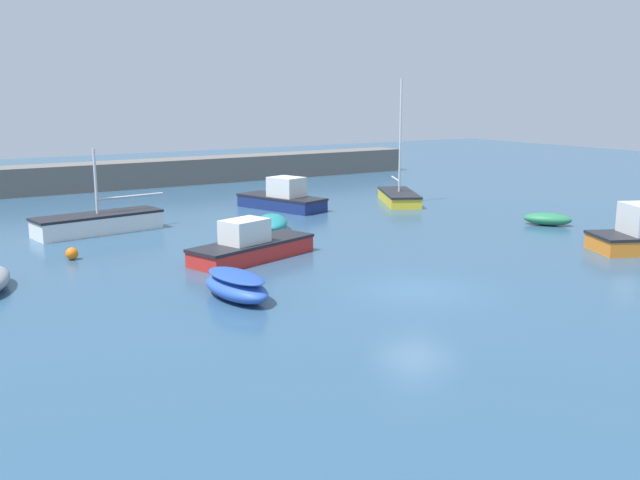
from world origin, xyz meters
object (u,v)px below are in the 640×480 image
at_px(sailboat_twin_hulled, 98,223).
at_px(motorboat_grey_hull, 283,198).
at_px(cabin_cruiser_white, 251,246).
at_px(rowboat_with_red_cover, 236,286).
at_px(sailboat_tall_mast, 399,196).
at_px(mooring_buoy_orange, 72,254).
at_px(open_tender_yellow, 272,223).
at_px(fishing_dinghy_green, 548,219).

height_order(sailboat_twin_hulled, motorboat_grey_hull, sailboat_twin_hulled).
bearing_deg(cabin_cruiser_white, motorboat_grey_hull, 37.17).
relative_size(rowboat_with_red_cover, sailboat_twin_hulled, 0.50).
relative_size(sailboat_twin_hulled, cabin_cruiser_white, 1.12).
xyz_separation_m(rowboat_with_red_cover, sailboat_tall_mast, (17.28, 13.41, -0.03)).
distance_m(cabin_cruiser_white, mooring_buoy_orange, 7.15).
xyz_separation_m(sailboat_twin_hulled, open_tender_yellow, (7.32, -3.81, -0.12)).
relative_size(motorboat_grey_hull, fishing_dinghy_green, 2.28).
height_order(motorboat_grey_hull, cabin_cruiser_white, motorboat_grey_hull).
relative_size(sailboat_twin_hulled, fishing_dinghy_green, 2.58).
bearing_deg(motorboat_grey_hull, sailboat_twin_hulled, 80.16).
height_order(rowboat_with_red_cover, mooring_buoy_orange, rowboat_with_red_cover).
xyz_separation_m(sailboat_tall_mast, cabin_cruiser_white, (-14.34, -8.60, 0.14)).
height_order(rowboat_with_red_cover, fishing_dinghy_green, rowboat_with_red_cover).
xyz_separation_m(rowboat_with_red_cover, fishing_dinghy_green, (19.03, 3.61, -0.14)).
bearing_deg(fishing_dinghy_green, mooring_buoy_orange, 40.53).
bearing_deg(cabin_cruiser_white, fishing_dinghy_green, -21.94).
bearing_deg(rowboat_with_red_cover, sailboat_twin_hulled, 177.49).
distance_m(motorboat_grey_hull, fishing_dinghy_green, 14.52).
bearing_deg(sailboat_twin_hulled, mooring_buoy_orange, 56.06).
xyz_separation_m(sailboat_twin_hulled, sailboat_tall_mast, (17.97, -0.23, -0.07)).
xyz_separation_m(sailboat_tall_mast, mooring_buoy_orange, (-20.41, -4.84, -0.17)).
bearing_deg(mooring_buoy_orange, sailboat_tall_mast, 13.33).
bearing_deg(fishing_dinghy_green, rowboat_with_red_cover, 63.90).
distance_m(rowboat_with_red_cover, fishing_dinghy_green, 19.37).
bearing_deg(sailboat_tall_mast, mooring_buoy_orange, -48.73).
bearing_deg(mooring_buoy_orange, rowboat_with_red_cover, -69.94).
height_order(motorboat_grey_hull, fishing_dinghy_green, motorboat_grey_hull).
height_order(open_tender_yellow, sailboat_tall_mast, sailboat_tall_mast).
bearing_deg(motorboat_grey_hull, mooring_buoy_orange, 98.56).
distance_m(motorboat_grey_hull, mooring_buoy_orange, 14.87).
bearing_deg(sailboat_twin_hulled, fishing_dinghy_green, 144.79).
bearing_deg(open_tender_yellow, mooring_buoy_orange, 124.40).
bearing_deg(sailboat_tall_mast, fishing_dinghy_green, 38.07).
bearing_deg(sailboat_twin_hulled, motorboat_grey_hull, 179.54).
distance_m(fishing_dinghy_green, mooring_buoy_orange, 22.71).
bearing_deg(cabin_cruiser_white, sailboat_tall_mast, 13.27).
bearing_deg(fishing_dinghy_green, cabin_cruiser_white, 48.89).
bearing_deg(sailboat_twin_hulled, sailboat_tall_mast, 171.01).
bearing_deg(cabin_cruiser_white, mooring_buoy_orange, 130.54).
bearing_deg(rowboat_with_red_cover, fishing_dinghy_green, 95.34).
distance_m(sailboat_twin_hulled, mooring_buoy_orange, 5.63).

